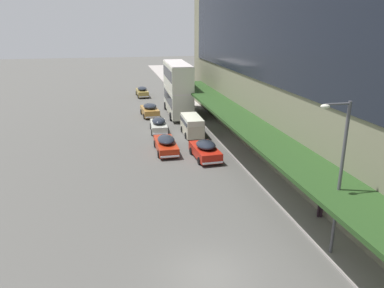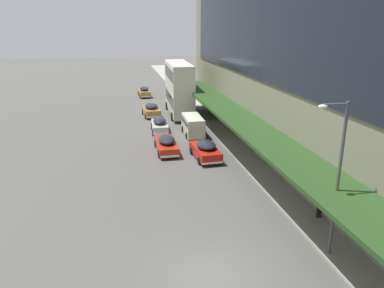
{
  "view_description": "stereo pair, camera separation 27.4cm",
  "coord_description": "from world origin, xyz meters",
  "px_view_note": "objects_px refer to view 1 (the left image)",
  "views": [
    {
      "loc": [
        -3.87,
        -14.13,
        11.11
      ],
      "look_at": [
        2.02,
        13.56,
        1.96
      ],
      "focal_mm": 35.0,
      "sensor_mm": 36.0,
      "label": 1
    },
    {
      "loc": [
        -3.6,
        -14.19,
        11.11
      ],
      "look_at": [
        2.02,
        13.56,
        1.96
      ],
      "focal_mm": 35.0,
      "sensor_mm": 36.0,
      "label": 2
    }
  ],
  "objects_px": {
    "sedan_oncoming_front": "(150,110)",
    "sedan_lead_near": "(205,150)",
    "street_lamp": "(338,170)",
    "sedan_oncoming_rear": "(159,125)",
    "vw_van": "(192,124)",
    "sedan_second_near": "(142,92)",
    "sedan_trailing_near": "(166,144)",
    "pedestrian_at_kerb": "(321,201)",
    "transit_bus_kerbside_front": "(178,87)"
  },
  "relations": [
    {
      "from": "sedan_oncoming_front",
      "to": "sedan_lead_near",
      "type": "relative_size",
      "value": 0.97
    },
    {
      "from": "sedan_oncoming_front",
      "to": "street_lamp",
      "type": "xyz_separation_m",
      "value": [
        5.68,
        -31.45,
        3.78
      ]
    },
    {
      "from": "sedan_oncoming_rear",
      "to": "vw_van",
      "type": "relative_size",
      "value": 0.95
    },
    {
      "from": "sedan_second_near",
      "to": "street_lamp",
      "type": "relative_size",
      "value": 0.62
    },
    {
      "from": "sedan_oncoming_rear",
      "to": "sedan_lead_near",
      "type": "relative_size",
      "value": 0.96
    },
    {
      "from": "sedan_oncoming_front",
      "to": "vw_van",
      "type": "xyz_separation_m",
      "value": [
        3.45,
        -9.04,
        0.3
      ]
    },
    {
      "from": "sedan_oncoming_rear",
      "to": "sedan_lead_near",
      "type": "bearing_deg",
      "value": -72.64
    },
    {
      "from": "sedan_trailing_near",
      "to": "pedestrian_at_kerb",
      "type": "height_order",
      "value": "pedestrian_at_kerb"
    },
    {
      "from": "vw_van",
      "to": "sedan_lead_near",
      "type": "bearing_deg",
      "value": -93.11
    },
    {
      "from": "sedan_second_near",
      "to": "vw_van",
      "type": "xyz_separation_m",
      "value": [
        3.27,
        -22.64,
        0.32
      ]
    },
    {
      "from": "sedan_oncoming_front",
      "to": "street_lamp",
      "type": "height_order",
      "value": "street_lamp"
    },
    {
      "from": "sedan_oncoming_rear",
      "to": "street_lamp",
      "type": "bearing_deg",
      "value": -77.19
    },
    {
      "from": "transit_bus_kerbside_front",
      "to": "sedan_second_near",
      "type": "xyz_separation_m",
      "value": [
        -3.41,
        13.42,
        -2.72
      ]
    },
    {
      "from": "sedan_second_near",
      "to": "sedan_trailing_near",
      "type": "height_order",
      "value": "sedan_second_near"
    },
    {
      "from": "vw_van",
      "to": "pedestrian_at_kerb",
      "type": "relative_size",
      "value": 2.46
    },
    {
      "from": "sedan_trailing_near",
      "to": "sedan_oncoming_rear",
      "type": "bearing_deg",
      "value": 88.41
    },
    {
      "from": "sedan_trailing_near",
      "to": "vw_van",
      "type": "height_order",
      "value": "vw_van"
    },
    {
      "from": "transit_bus_kerbside_front",
      "to": "sedan_oncoming_front",
      "type": "distance_m",
      "value": 4.5
    },
    {
      "from": "transit_bus_kerbside_front",
      "to": "pedestrian_at_kerb",
      "type": "distance_m",
      "value": 28.56
    },
    {
      "from": "sedan_oncoming_rear",
      "to": "street_lamp",
      "type": "relative_size",
      "value": 0.56
    },
    {
      "from": "transit_bus_kerbside_front",
      "to": "street_lamp",
      "type": "height_order",
      "value": "street_lamp"
    },
    {
      "from": "sedan_oncoming_rear",
      "to": "sedan_trailing_near",
      "type": "distance_m",
      "value": 6.64
    },
    {
      "from": "sedan_second_near",
      "to": "pedestrian_at_kerb",
      "type": "distance_m",
      "value": 42.24
    },
    {
      "from": "sedan_trailing_near",
      "to": "pedestrian_at_kerb",
      "type": "xyz_separation_m",
      "value": [
        7.17,
        -14.07,
        0.43
      ]
    },
    {
      "from": "pedestrian_at_kerb",
      "to": "vw_van",
      "type": "bearing_deg",
      "value": 101.09
    },
    {
      "from": "transit_bus_kerbside_front",
      "to": "sedan_oncoming_front",
      "type": "relative_size",
      "value": 2.22
    },
    {
      "from": "sedan_second_near",
      "to": "pedestrian_at_kerb",
      "type": "relative_size",
      "value": 2.56
    },
    {
      "from": "sedan_trailing_near",
      "to": "vw_van",
      "type": "relative_size",
      "value": 1.09
    },
    {
      "from": "transit_bus_kerbside_front",
      "to": "sedan_lead_near",
      "type": "relative_size",
      "value": 2.15
    },
    {
      "from": "sedan_oncoming_rear",
      "to": "vw_van",
      "type": "xyz_separation_m",
      "value": [
        3.26,
        -1.7,
        0.33
      ]
    },
    {
      "from": "sedan_oncoming_front",
      "to": "sedan_lead_near",
      "type": "xyz_separation_m",
      "value": [
        3.04,
        -16.47,
        -0.01
      ]
    },
    {
      "from": "sedan_oncoming_rear",
      "to": "pedestrian_at_kerb",
      "type": "relative_size",
      "value": 2.34
    },
    {
      "from": "sedan_oncoming_rear",
      "to": "sedan_second_near",
      "type": "bearing_deg",
      "value": 90.03
    },
    {
      "from": "sedan_oncoming_front",
      "to": "sedan_lead_near",
      "type": "distance_m",
      "value": 16.75
    },
    {
      "from": "sedan_second_near",
      "to": "street_lamp",
      "type": "bearing_deg",
      "value": -83.05
    },
    {
      "from": "street_lamp",
      "to": "sedan_lead_near",
      "type": "bearing_deg",
      "value": 99.96
    },
    {
      "from": "sedan_second_near",
      "to": "sedan_trailing_near",
      "type": "xyz_separation_m",
      "value": [
        -0.17,
        -27.59,
        -0.03
      ]
    },
    {
      "from": "transit_bus_kerbside_front",
      "to": "street_lamp",
      "type": "relative_size",
      "value": 1.27
    },
    {
      "from": "sedan_trailing_near",
      "to": "street_lamp",
      "type": "relative_size",
      "value": 0.65
    },
    {
      "from": "street_lamp",
      "to": "sedan_trailing_near",
      "type": "bearing_deg",
      "value": 107.98
    },
    {
      "from": "sedan_oncoming_front",
      "to": "street_lamp",
      "type": "distance_m",
      "value": 32.18
    },
    {
      "from": "sedan_lead_near",
      "to": "sedan_second_near",
      "type": "bearing_deg",
      "value": 95.44
    },
    {
      "from": "sedan_oncoming_rear",
      "to": "sedan_second_near",
      "type": "distance_m",
      "value": 20.94
    },
    {
      "from": "transit_bus_kerbside_front",
      "to": "sedan_oncoming_front",
      "type": "xyz_separation_m",
      "value": [
        -3.59,
        -0.18,
        -2.7
      ]
    },
    {
      "from": "sedan_oncoming_front",
      "to": "sedan_oncoming_rear",
      "type": "distance_m",
      "value": 7.35
    },
    {
      "from": "sedan_oncoming_front",
      "to": "transit_bus_kerbside_front",
      "type": "bearing_deg",
      "value": 2.86
    },
    {
      "from": "sedan_lead_near",
      "to": "transit_bus_kerbside_front",
      "type": "bearing_deg",
      "value": 88.11
    },
    {
      "from": "vw_van",
      "to": "pedestrian_at_kerb",
      "type": "xyz_separation_m",
      "value": [
        3.73,
        -19.01,
        0.08
      ]
    },
    {
      "from": "sedan_oncoming_rear",
      "to": "street_lamp",
      "type": "xyz_separation_m",
      "value": [
        5.48,
        -24.11,
        3.81
      ]
    },
    {
      "from": "pedestrian_at_kerb",
      "to": "street_lamp",
      "type": "bearing_deg",
      "value": -113.83
    }
  ]
}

